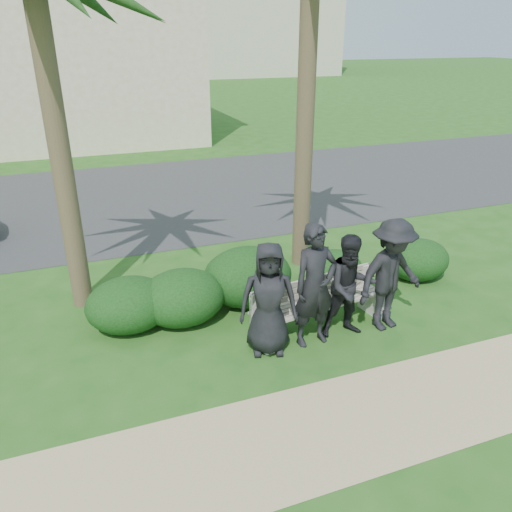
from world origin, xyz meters
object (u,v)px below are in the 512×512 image
object	(u,v)px
park_bench	(319,307)
man_b	(315,286)
man_a	(269,299)
man_d	(391,275)
man_c	(350,287)

from	to	relation	value
park_bench	man_b	bearing A→B (deg)	-137.70
man_a	man_d	bearing A→B (deg)	15.53
man_b	man_c	world-z (taller)	man_b
man_a	man_c	bearing A→B (deg)	16.19
park_bench	man_d	world-z (taller)	man_d
park_bench	man_c	distance (m)	0.64
man_c	man_d	xyz separation A→B (m)	(0.66, -0.03, 0.09)
man_d	man_c	bearing A→B (deg)	168.14
man_a	man_c	distance (m)	1.28
park_bench	man_d	bearing A→B (deg)	-27.73
man_c	park_bench	bearing A→B (deg)	141.24
park_bench	man_d	size ratio (longest dim) A/B	1.27
park_bench	man_c	xyz separation A→B (m)	(0.32, -0.32, 0.46)
man_a	man_d	distance (m)	1.95
park_bench	man_b	size ratio (longest dim) A/B	1.22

